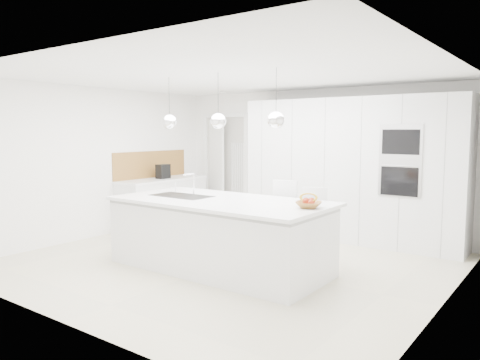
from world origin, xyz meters
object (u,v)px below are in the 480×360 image
Objects in this scene: bar_stool_right at (310,228)px; espresso_machine at (163,171)px; island_base at (219,236)px; fruit_bowl at (309,205)px; bar_stool_left at (279,221)px.

espresso_machine is at bearing 144.69° from bar_stool_right.
espresso_machine is 3.52m from bar_stool_right.
bar_stool_right is (0.88, 0.81, 0.08)m from island_base.
bar_stool_right is (3.41, -0.70, -0.52)m from espresso_machine.
bar_stool_left reaches higher than fruit_bowl.
bar_stool_right reaches higher than fruit_bowl.
bar_stool_right reaches higher than island_base.
fruit_bowl is 0.29× the size of bar_stool_right.
bar_stool_right is at bearing -12.83° from espresso_machine.
island_base is 9.38× the size of fruit_bowl.
fruit_bowl is at bearing -21.44° from espresso_machine.
bar_stool_right is at bearing 116.41° from fruit_bowl.
island_base is 3.01m from espresso_machine.
bar_stool_left is (-0.80, 0.68, -0.39)m from fruit_bowl.
bar_stool_left reaches higher than bar_stool_right.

